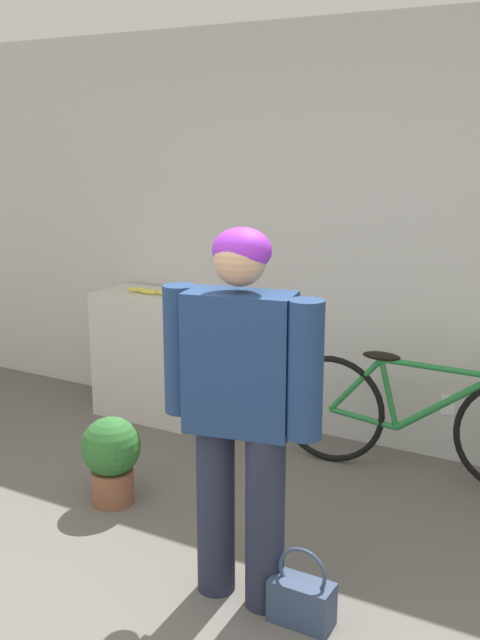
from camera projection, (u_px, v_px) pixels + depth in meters
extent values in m
cube|color=silver|center=(369.00, 240.00, 4.54)|extent=(8.00, 0.06, 2.60)
cube|color=white|center=(448.00, 405.00, 4.47)|extent=(0.08, 0.01, 0.12)
cube|color=beige|center=(154.00, 355.00, 5.20)|extent=(0.76, 0.45, 0.87)
cylinder|color=#23283D|center=(216.00, 508.00, 3.17)|extent=(0.16, 0.16, 0.76)
cylinder|color=#23283D|center=(265.00, 522.00, 3.05)|extent=(0.16, 0.16, 0.76)
cube|color=navy|center=(240.00, 363.00, 2.95)|extent=(0.46, 0.29, 0.57)
cylinder|color=navy|center=(180.00, 349.00, 3.08)|extent=(0.14, 0.14, 0.54)
cylinder|color=navy|center=(305.00, 370.00, 2.81)|extent=(0.14, 0.14, 0.54)
sphere|color=tan|center=(240.00, 260.00, 2.85)|extent=(0.21, 0.21, 0.21)
ellipsoid|color=purple|center=(242.00, 250.00, 2.86)|extent=(0.24, 0.22, 0.17)
torus|color=black|center=(330.00, 409.00, 4.46)|extent=(0.66, 0.09, 0.66)
cylinder|color=#237A38|center=(363.00, 418.00, 4.38)|extent=(0.40, 0.06, 0.08)
cylinder|color=#237A38|center=(355.00, 385.00, 4.36)|extent=(0.32, 0.06, 0.37)
cylinder|color=#237A38|center=(389.00, 394.00, 4.28)|extent=(0.14, 0.04, 0.41)
cylinder|color=#237A38|center=(444.00, 403.00, 4.15)|extent=(0.55, 0.08, 0.41)
cylinder|color=#237A38|center=(437.00, 368.00, 4.13)|extent=(0.63, 0.08, 0.05)
ellipsoid|color=black|center=(381.00, 356.00, 4.25)|extent=(0.23, 0.10, 0.05)
ellipsoid|color=#EAD64C|center=(147.00, 291.00, 5.07)|extent=(0.15, 0.04, 0.04)
ellipsoid|color=#EAD64C|center=(137.00, 290.00, 5.13)|extent=(0.13, 0.09, 0.03)
ellipsoid|color=#EAD64C|center=(160.00, 292.00, 5.04)|extent=(0.13, 0.09, 0.03)
sphere|color=brown|center=(133.00, 289.00, 5.17)|extent=(0.02, 0.02, 0.02)
cube|color=#334260|center=(302.00, 602.00, 3.00)|extent=(0.26, 0.13, 0.18)
torus|color=#334260|center=(302.00, 572.00, 2.97)|extent=(0.21, 0.02, 0.21)
cylinder|color=brown|center=(113.00, 486.00, 4.00)|extent=(0.23, 0.23, 0.19)
sphere|color=#2D6B2D|center=(111.00, 446.00, 3.94)|extent=(0.32, 0.32, 0.32)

